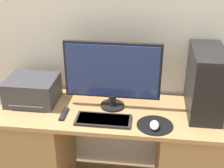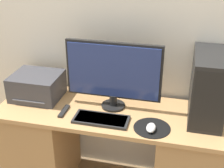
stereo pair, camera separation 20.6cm
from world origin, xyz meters
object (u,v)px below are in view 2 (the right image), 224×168
(keyboard, at_px, (101,119))
(printer, at_px, (37,86))
(mouse, at_px, (151,128))
(computer_tower, at_px, (208,87))
(remote_control, at_px, (64,111))
(monitor, at_px, (114,73))

(keyboard, relative_size, printer, 1.04)
(keyboard, distance_m, mouse, 0.33)
(computer_tower, xyz_separation_m, remote_control, (-0.93, -0.17, -0.21))
(keyboard, height_order, computer_tower, computer_tower)
(mouse, distance_m, printer, 0.91)
(computer_tower, xyz_separation_m, printer, (-1.19, -0.01, -0.13))
(mouse, height_order, remote_control, mouse)
(monitor, xyz_separation_m, computer_tower, (0.61, 0.02, -0.04))
(keyboard, bearing_deg, computer_tower, 18.19)
(monitor, height_order, mouse, monitor)
(computer_tower, bearing_deg, mouse, -141.84)
(keyboard, xyz_separation_m, remote_control, (-0.28, 0.04, -0.00))
(mouse, relative_size, printer, 0.29)
(mouse, bearing_deg, computer_tower, 38.16)
(remote_control, bearing_deg, mouse, -7.40)
(mouse, height_order, computer_tower, computer_tower)
(keyboard, distance_m, computer_tower, 0.72)
(monitor, bearing_deg, remote_control, -153.50)
(monitor, height_order, computer_tower, monitor)
(computer_tower, distance_m, remote_control, 0.97)
(monitor, distance_m, mouse, 0.44)
(keyboard, bearing_deg, printer, 159.80)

